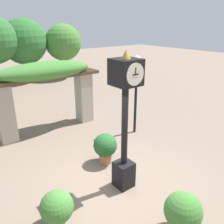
{
  "coord_description": "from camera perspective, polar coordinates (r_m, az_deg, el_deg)",
  "views": [
    {
      "loc": [
        -3.4,
        -4.13,
        4.1
      ],
      "look_at": [
        0.05,
        0.32,
        1.95
      ],
      "focal_mm": 38.0,
      "sensor_mm": 36.0,
      "label": 1
    }
  ],
  "objects": [
    {
      "name": "potted_plant_far_left",
      "position": [
        7.27,
        -1.64,
        -8.32
      ],
      "size": [
        0.72,
        0.72,
        0.96
      ],
      "color": "#B26B4C",
      "rests_on": "ground"
    },
    {
      "name": "lamp_post",
      "position": [
        8.85,
        5.83,
        6.66
      ],
      "size": [
        0.26,
        0.26,
        2.98
      ],
      "color": "black",
      "rests_on": "ground"
    },
    {
      "name": "ground_plane",
      "position": [
        6.74,
        1.39,
        -16.57
      ],
      "size": [
        60.0,
        60.0,
        0.0
      ],
      "primitive_type": "plane",
      "color": "#7F6B5B"
    },
    {
      "name": "potted_plant_far_right",
      "position": [
        5.44,
        -13.12,
        -21.5
      ],
      "size": [
        0.71,
        0.71,
        0.85
      ],
      "color": "gray",
      "rests_on": "ground"
    },
    {
      "name": "pedestal_clock",
      "position": [
        5.65,
        3.11,
        -1.06
      ],
      "size": [
        0.6,
        0.64,
        3.55
      ],
      "color": "black",
      "rests_on": "ground"
    },
    {
      "name": "pergola",
      "position": [
        9.35,
        -15.58,
        7.09
      ],
      "size": [
        4.41,
        1.17,
        2.74
      ],
      "color": "#A89E89",
      "rests_on": "ground"
    },
    {
      "name": "potted_plant_near_right",
      "position": [
        5.36,
        16.68,
        -22.05
      ],
      "size": [
        0.77,
        0.77,
        0.94
      ],
      "color": "#9E563D",
      "rests_on": "ground"
    }
  ]
}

